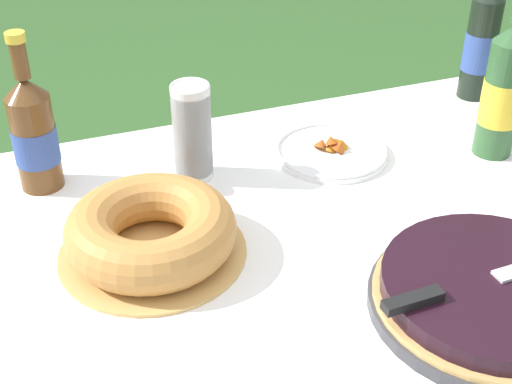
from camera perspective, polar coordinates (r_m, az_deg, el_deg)
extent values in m
cube|color=#A87A47|center=(1.13, -0.84, -7.85)|extent=(1.63, 1.06, 0.03)
cylinder|color=#A87A47|center=(1.96, 15.70, -1.39)|extent=(0.06, 0.06, 0.63)
cube|color=white|center=(1.11, -0.85, -7.07)|extent=(1.64, 1.07, 0.00)
cube|color=white|center=(1.57, -7.38, 3.40)|extent=(1.64, 0.00, 0.10)
cylinder|color=#38383D|center=(1.11, 18.22, -8.50)|extent=(0.36, 0.36, 0.02)
cylinder|color=tan|center=(1.10, 18.35, -7.92)|extent=(0.35, 0.35, 0.01)
cylinder|color=black|center=(1.09, 18.52, -7.16)|extent=(0.33, 0.33, 0.03)
cube|color=black|center=(1.00, 12.45, -8.46)|extent=(0.09, 0.03, 0.01)
cylinder|color=tan|center=(1.17, -8.25, -4.78)|extent=(0.31, 0.31, 0.01)
torus|color=#BC7F3D|center=(1.14, -8.42, -3.02)|extent=(0.28, 0.28, 0.08)
cylinder|color=white|center=(1.34, -5.02, 3.03)|extent=(0.07, 0.07, 0.09)
cylinder|color=white|center=(1.33, -5.04, 3.52)|extent=(0.07, 0.07, 0.09)
cylinder|color=white|center=(1.33, -5.07, 4.00)|extent=(0.07, 0.07, 0.09)
cylinder|color=white|center=(1.32, -5.10, 4.50)|extent=(0.07, 0.07, 0.09)
cylinder|color=white|center=(1.31, -5.13, 4.99)|extent=(0.07, 0.07, 0.09)
cylinder|color=white|center=(1.31, -5.15, 5.50)|extent=(0.07, 0.07, 0.09)
cylinder|color=white|center=(1.30, -5.18, 6.00)|extent=(0.07, 0.07, 0.09)
cylinder|color=white|center=(1.30, -5.21, 6.51)|extent=(0.07, 0.07, 0.09)
torus|color=white|center=(1.27, -5.32, 8.42)|extent=(0.07, 0.07, 0.01)
cylinder|color=#2D562D|center=(1.46, 19.04, 7.01)|extent=(0.08, 0.08, 0.23)
cylinder|color=yellow|center=(1.46, 19.01, 6.85)|extent=(0.08, 0.08, 0.09)
cylinder|color=brown|center=(1.34, -17.22, 3.80)|extent=(0.08, 0.08, 0.18)
cylinder|color=#334C93|center=(1.35, -17.20, 3.66)|extent=(0.08, 0.08, 0.07)
cone|color=brown|center=(1.30, -18.01, 7.96)|extent=(0.08, 0.08, 0.04)
cylinder|color=brown|center=(1.28, -18.40, 9.99)|extent=(0.03, 0.03, 0.06)
cylinder|color=gold|center=(1.26, -18.72, 11.67)|extent=(0.03, 0.03, 0.02)
cylinder|color=black|center=(1.70, 17.48, 10.83)|extent=(0.07, 0.07, 0.23)
cylinder|color=#334C93|center=(1.70, 17.46, 10.69)|extent=(0.07, 0.07, 0.09)
cylinder|color=white|center=(1.43, 6.01, 3.14)|extent=(0.23, 0.23, 0.01)
torus|color=white|center=(1.43, 6.03, 3.42)|extent=(0.22, 0.22, 0.01)
cone|color=#A8511B|center=(1.43, 5.26, 3.89)|extent=(0.04, 0.04, 0.04)
cone|color=#BF7A21|center=(1.42, 6.05, 3.62)|extent=(0.03, 0.03, 0.02)
cone|color=orange|center=(1.43, 6.81, 3.91)|extent=(0.04, 0.04, 0.03)
cone|color=#BA691D|center=(1.42, 6.09, 4.08)|extent=(0.04, 0.04, 0.03)
cone|color=#BB531A|center=(1.42, 6.72, 3.76)|extent=(0.05, 0.05, 0.03)
cone|color=#A94712|center=(1.42, 6.03, 4.15)|extent=(0.04, 0.04, 0.04)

